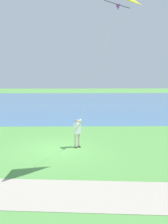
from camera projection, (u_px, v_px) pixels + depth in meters
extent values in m
plane|color=#569947|center=(57.00, 150.00, 14.35)|extent=(120.00, 120.00, 0.00)
cube|color=teal|center=(97.00, 102.00, 38.57)|extent=(36.00, 44.00, 0.01)
cube|color=#ADA393|center=(97.00, 195.00, 8.98)|extent=(4.54, 32.09, 0.02)
cube|color=#232328|center=(79.00, 147.00, 14.88)|extent=(0.26, 0.21, 0.06)
cylinder|color=beige|center=(79.00, 140.00, 14.83)|extent=(0.14, 0.14, 0.82)
cube|color=#232328|center=(76.00, 147.00, 14.77)|extent=(0.26, 0.21, 0.06)
cylinder|color=beige|center=(75.00, 140.00, 14.72)|extent=(0.14, 0.14, 0.82)
cube|color=white|center=(77.00, 129.00, 14.67)|extent=(0.38, 0.46, 0.60)
sphere|color=#996B4C|center=(77.00, 121.00, 14.59)|extent=(0.22, 0.22, 0.22)
ellipsoid|color=olive|center=(77.00, 121.00, 14.60)|extent=(0.30, 0.30, 0.13)
cylinder|color=white|center=(80.00, 122.00, 14.44)|extent=(0.56, 0.11, 0.43)
cylinder|color=white|center=(77.00, 122.00, 14.36)|extent=(0.39, 0.51, 0.43)
sphere|color=#996B4C|center=(80.00, 120.00, 14.24)|extent=(0.10, 0.10, 0.10)
cone|color=purple|center=(118.00, 7.00, 10.23)|extent=(0.28, 0.28, 0.22)
cylinder|color=black|center=(118.00, 5.00, 10.21)|extent=(1.19, 1.28, 0.02)
cylinder|color=silver|center=(96.00, 74.00, 12.24)|extent=(3.23, 1.64, 5.46)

